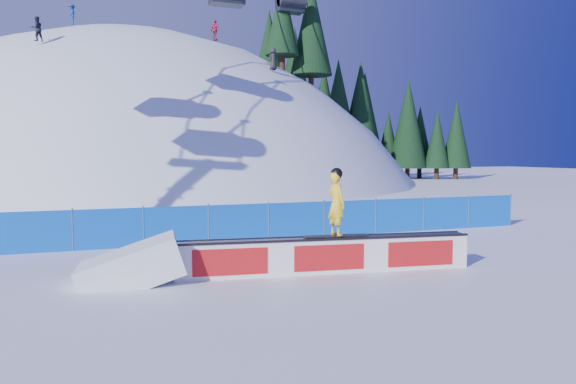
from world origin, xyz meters
name	(u,v)px	position (x,y,z in m)	size (l,w,h in m)	color
ground	(289,268)	(0.00, 0.00, 0.00)	(160.00, 160.00, 0.00)	white
snow_hill	(134,368)	(0.00, 42.00, -18.00)	(64.00, 64.00, 64.00)	white
treeline	(361,88)	(23.97, 41.07, 9.74)	(25.00, 12.10, 21.40)	black
safety_fence	(239,223)	(0.00, 4.50, 0.60)	(22.05, 0.05, 1.30)	blue
rail_box	(326,255)	(0.64, -0.80, 0.42)	(7.15, 1.45, 0.86)	white
snow_ramp	(132,282)	(-3.79, -0.20, 0.00)	(2.18, 1.46, 0.82)	white
snowboarder	(336,203)	(0.88, -0.83, 1.66)	(1.59, 0.61, 1.64)	black
distant_skiers	(137,31)	(-0.17, 31.71, 12.11)	(17.39, 9.18, 5.60)	black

